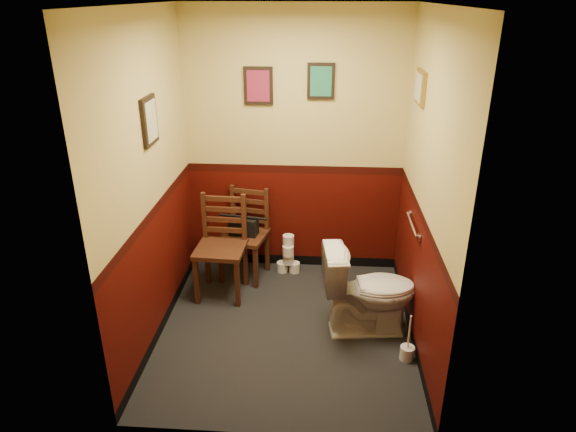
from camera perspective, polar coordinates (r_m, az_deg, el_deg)
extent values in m
cube|color=black|center=(4.72, -0.21, -12.43)|extent=(2.20, 2.40, 0.00)
cube|color=silver|center=(3.81, -0.28, 22.46)|extent=(2.20, 2.40, 0.00)
cube|color=#3A0805|center=(5.21, 0.72, 7.74)|extent=(2.20, 0.00, 2.70)
cube|color=#3A0805|center=(2.98, -1.92, -5.02)|extent=(2.20, 0.00, 2.70)
cube|color=#3A0805|center=(4.29, -15.09, 3.35)|extent=(0.00, 2.40, 2.70)
cube|color=#3A0805|center=(4.14, 15.12, 2.63)|extent=(0.00, 2.40, 2.70)
cylinder|color=silver|center=(4.52, 13.61, -0.95)|extent=(0.03, 0.50, 0.03)
cylinder|color=silver|center=(4.30, 14.37, -2.35)|extent=(0.02, 0.06, 0.06)
cylinder|color=silver|center=(4.74, 13.40, 0.30)|extent=(0.02, 0.06, 0.06)
cube|color=black|center=(5.09, -3.31, 14.25)|extent=(0.28, 0.03, 0.36)
cube|color=maroon|center=(5.07, -3.34, 14.22)|extent=(0.22, 0.01, 0.30)
cube|color=black|center=(5.04, 3.68, 14.73)|extent=(0.26, 0.03, 0.34)
cube|color=#237054|center=(5.03, 3.68, 14.70)|extent=(0.20, 0.01, 0.28)
cube|color=black|center=(4.24, -15.15, 10.17)|extent=(0.03, 0.30, 0.38)
cube|color=#B0AB8B|center=(4.23, -14.93, 10.18)|extent=(0.01, 0.24, 0.31)
cube|color=olive|center=(4.53, 14.51, 13.68)|extent=(0.03, 0.34, 0.28)
cube|color=#B0AB8B|center=(4.53, 14.29, 13.69)|extent=(0.01, 0.28, 0.22)
imported|color=white|center=(4.55, 9.00, -8.22)|extent=(0.86, 0.55, 0.80)
cylinder|color=silver|center=(4.47, 13.09, -14.60)|extent=(0.12, 0.12, 0.12)
cylinder|color=silver|center=(4.35, 13.33, -12.56)|extent=(0.02, 0.02, 0.33)
cube|color=#502818|center=(5.01, -7.51, -3.67)|extent=(0.49, 0.49, 0.04)
cube|color=#502818|center=(5.01, -10.14, -7.09)|extent=(0.05, 0.05, 0.50)
cube|color=#502818|center=(5.34, -8.93, -4.94)|extent=(0.05, 0.05, 0.50)
cube|color=#502818|center=(4.92, -5.65, -7.46)|extent=(0.05, 0.05, 0.50)
cube|color=#502818|center=(5.25, -4.73, -5.24)|extent=(0.05, 0.05, 0.50)
cube|color=#502818|center=(5.13, -9.27, -0.02)|extent=(0.05, 0.04, 0.50)
cube|color=#502818|center=(5.04, -4.90, -0.24)|extent=(0.05, 0.04, 0.50)
cube|color=#502818|center=(5.14, -7.03, -1.54)|extent=(0.38, 0.05, 0.05)
cube|color=#502818|center=(5.09, -7.09, -0.41)|extent=(0.38, 0.05, 0.05)
cube|color=#502818|center=(5.05, -7.15, 0.73)|extent=(0.38, 0.05, 0.05)
cube|color=#502818|center=(5.00, -7.21, 1.90)|extent=(0.38, 0.05, 0.05)
cube|color=#502818|center=(5.31, -4.91, -2.23)|extent=(0.52, 0.52, 0.04)
cube|color=#502818|center=(5.33, -7.43, -5.10)|extent=(0.05, 0.05, 0.47)
cube|color=#502818|center=(5.63, -5.94, -3.34)|extent=(0.05, 0.05, 0.47)
cube|color=#502818|center=(5.20, -3.61, -5.69)|extent=(0.05, 0.05, 0.47)
cube|color=#502818|center=(5.51, -2.30, -3.85)|extent=(0.05, 0.05, 0.47)
cube|color=#502818|center=(5.44, -6.12, 1.09)|extent=(0.05, 0.04, 0.47)
cube|color=#502818|center=(5.32, -2.36, 0.66)|extent=(0.05, 0.04, 0.47)
cube|color=#502818|center=(5.43, -4.22, -0.39)|extent=(0.35, 0.10, 0.05)
cube|color=#502818|center=(5.38, -4.26, 0.63)|extent=(0.35, 0.10, 0.05)
cube|color=#502818|center=(5.34, -4.29, 1.66)|extent=(0.35, 0.10, 0.05)
cube|color=#502818|center=(5.31, -4.32, 2.70)|extent=(0.35, 0.10, 0.05)
cube|color=black|center=(5.26, -4.95, -1.16)|extent=(0.30, 0.19, 0.18)
cylinder|color=black|center=(5.22, -4.99, -0.10)|extent=(0.25, 0.07, 0.02)
cylinder|color=silver|center=(5.56, -0.63, -5.67)|extent=(0.12, 0.12, 0.11)
cylinder|color=silver|center=(5.56, 0.71, -5.71)|extent=(0.12, 0.12, 0.11)
cylinder|color=silver|center=(5.50, 0.03, -4.76)|extent=(0.12, 0.12, 0.11)
cylinder|color=silver|center=(5.43, 0.02, -3.87)|extent=(0.12, 0.12, 0.11)
cylinder|color=silver|center=(5.41, 0.04, -2.70)|extent=(0.12, 0.12, 0.11)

